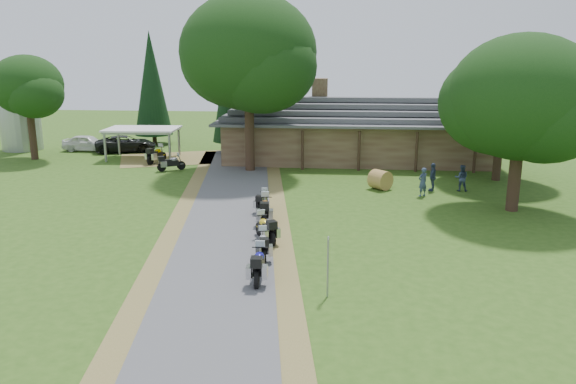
# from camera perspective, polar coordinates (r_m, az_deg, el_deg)

# --- Properties ---
(ground) EXTENTS (120.00, 120.00, 0.00)m
(ground) POSITION_cam_1_polar(r_m,az_deg,el_deg) (21.94, -7.15, -7.89)
(ground) COLOR #2F5217
(ground) RESTS_ON ground
(driveway) EXTENTS (51.95, 51.95, 0.00)m
(driveway) POSITION_cam_1_polar(r_m,az_deg,el_deg) (25.72, -6.37, -4.56)
(driveway) COLOR #4C4D4F
(driveway) RESTS_ON ground
(lodge) EXTENTS (21.40, 9.40, 4.90)m
(lodge) POSITION_cam_1_polar(r_m,az_deg,el_deg) (44.28, 7.07, 6.46)
(lodge) COLOR brown
(lodge) RESTS_ON ground
(silo) EXTENTS (3.47, 3.47, 6.72)m
(silo) POSITION_cam_1_polar(r_m,az_deg,el_deg) (53.45, -25.66, 7.46)
(silo) COLOR gray
(silo) RESTS_ON ground
(carport) EXTENTS (5.73, 3.98, 2.40)m
(carport) POSITION_cam_1_polar(r_m,az_deg,el_deg) (45.93, -14.50, 4.82)
(carport) COLOR white
(carport) RESTS_ON ground
(car_white_sedan) EXTENTS (2.47, 5.34, 1.75)m
(car_white_sedan) POSITION_cam_1_polar(r_m,az_deg,el_deg) (50.83, -19.74, 4.91)
(car_white_sedan) COLOR silver
(car_white_sedan) RESTS_ON ground
(car_dark_suv) EXTENTS (3.94, 5.87, 2.07)m
(car_dark_suv) POSITION_cam_1_polar(r_m,az_deg,el_deg) (49.41, -16.18, 5.13)
(car_dark_suv) COLOR black
(car_dark_suv) RESTS_ON ground
(motorcycle_row_a) EXTENTS (0.71, 1.95, 1.32)m
(motorcycle_row_a) POSITION_cam_1_polar(r_m,az_deg,el_deg) (20.68, -2.99, -7.22)
(motorcycle_row_a) COLOR #110F87
(motorcycle_row_a) RESTS_ON ground
(motorcycle_row_b) EXTENTS (0.88, 1.84, 1.20)m
(motorcycle_row_b) POSITION_cam_1_polar(r_m,az_deg,el_deg) (22.84, -2.52, -5.28)
(motorcycle_row_b) COLOR #96989C
(motorcycle_row_b) RESTS_ON ground
(motorcycle_row_c) EXTENTS (1.45, 1.96, 1.29)m
(motorcycle_row_c) POSITION_cam_1_polar(r_m,az_deg,el_deg) (24.81, -2.31, -3.60)
(motorcycle_row_c) COLOR gold
(motorcycle_row_c) RESTS_ON ground
(motorcycle_row_d) EXTENTS (0.89, 2.13, 1.41)m
(motorcycle_row_d) POSITION_cam_1_polar(r_m,az_deg,el_deg) (27.49, -2.35, -1.72)
(motorcycle_row_d) COLOR #C06E24
(motorcycle_row_d) RESTS_ON ground
(motorcycle_row_e) EXTENTS (0.72, 1.71, 1.14)m
(motorcycle_row_e) POSITION_cam_1_polar(r_m,az_deg,el_deg) (29.58, -2.60, -0.87)
(motorcycle_row_e) COLOR black
(motorcycle_row_e) RESTS_ON ground
(motorcycle_carport_a) EXTENTS (1.25, 2.15, 1.40)m
(motorcycle_carport_a) POSITION_cam_1_polar(r_m,az_deg,el_deg) (43.75, -13.22, 3.79)
(motorcycle_carport_a) COLOR #C9A800
(motorcycle_carport_a) RESTS_ON ground
(motorcycle_carport_b) EXTENTS (1.83, 1.47, 1.23)m
(motorcycle_carport_b) POSITION_cam_1_polar(r_m,az_deg,el_deg) (40.66, -11.78, 2.99)
(motorcycle_carport_b) COLOR slate
(motorcycle_carport_b) RESTS_ON ground
(person_a) EXTENTS (0.69, 0.66, 1.99)m
(person_a) POSITION_cam_1_polar(r_m,az_deg,el_deg) (33.48, 13.54, 1.25)
(person_a) COLOR #354461
(person_a) RESTS_ON ground
(person_b) EXTENTS (0.59, 0.47, 1.89)m
(person_b) POSITION_cam_1_polar(r_m,az_deg,el_deg) (35.38, 17.22, 1.59)
(person_b) COLOR #354461
(person_b) RESTS_ON ground
(person_c) EXTENTS (0.56, 0.67, 2.01)m
(person_c) POSITION_cam_1_polar(r_m,az_deg,el_deg) (34.93, 14.50, 1.73)
(person_c) COLOR #354461
(person_c) RESTS_ON ground
(hay_bale) EXTENTS (1.60, 1.60, 1.18)m
(hay_bale) POSITION_cam_1_polar(r_m,az_deg,el_deg) (34.77, 9.36, 1.24)
(hay_bale) COLOR olive
(hay_bale) RESTS_ON ground
(sign_post) EXTENTS (0.39, 0.06, 2.16)m
(sign_post) POSITION_cam_1_polar(r_m,az_deg,el_deg) (19.17, 4.07, -7.64)
(sign_post) COLOR gray
(sign_post) RESTS_ON ground
(oak_lodge_left) EXTENTS (9.30, 9.30, 13.24)m
(oak_lodge_left) POSITION_cam_1_polar(r_m,az_deg,el_deg) (39.24, -4.02, 11.70)
(oak_lodge_left) COLOR black
(oak_lodge_left) RESTS_ON ground
(oak_lodge_right) EXTENTS (7.05, 7.05, 8.63)m
(oak_lodge_right) POSITION_cam_1_polar(r_m,az_deg,el_deg) (38.72, 20.88, 7.38)
(oak_lodge_right) COLOR black
(oak_lodge_right) RESTS_ON ground
(oak_driveway) EXTENTS (7.53, 7.53, 9.60)m
(oak_driveway) POSITION_cam_1_polar(r_m,az_deg,el_deg) (31.23, 22.53, 6.78)
(oak_driveway) COLOR black
(oak_driveway) RESTS_ON ground
(oak_silo) EXTENTS (5.37, 5.37, 9.29)m
(oak_silo) POSITION_cam_1_polar(r_m,az_deg,el_deg) (48.04, -24.86, 8.51)
(oak_silo) COLOR black
(oak_silo) RESTS_ON ground
(cedar_near) EXTENTS (3.82, 3.82, 12.20)m
(cedar_near) POSITION_cam_1_polar(r_m,az_deg,el_deg) (46.75, -5.44, 11.38)
(cedar_near) COLOR black
(cedar_near) RESTS_ON ground
(cedar_far) EXTENTS (3.37, 3.37, 10.11)m
(cedar_far) POSITION_cam_1_polar(r_m,az_deg,el_deg) (52.57, -13.67, 10.19)
(cedar_far) COLOR black
(cedar_far) RESTS_ON ground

